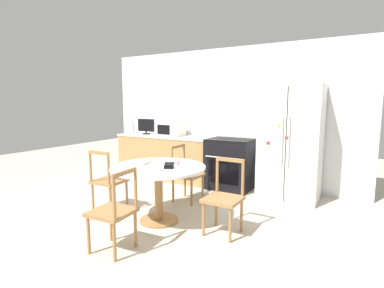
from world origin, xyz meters
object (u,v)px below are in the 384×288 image
dining_chair_near (114,212)px  dining_chair_right (224,198)px  counter_bottle (133,128)px  refrigerator (291,142)px  oven_range (230,163)px  dining_chair_left (108,181)px  microwave (171,129)px  wallet (169,166)px  candle_glass (158,169)px  dining_chair_far (186,174)px  countertop_tv (146,126)px

dining_chair_near → dining_chair_right: bearing=-43.2°
counter_bottle → dining_chair_near: 3.63m
counter_bottle → refrigerator: bearing=-0.9°
oven_range → dining_chair_left: 2.24m
microwave → dining_chair_near: size_ratio=0.57×
wallet → candle_glass: bearing=-94.0°
refrigerator → dining_chair_left: size_ratio=2.07×
microwave → oven_range: bearing=-1.3°
dining_chair_right → candle_glass: size_ratio=10.27×
dining_chair_far → candle_glass: 1.23m
counter_bottle → dining_chair_left: counter_bottle is taller
countertop_tv → dining_chair_far: 2.05m
oven_range → candle_glass: 2.19m
oven_range → microwave: (-1.34, 0.03, 0.57)m
oven_range → candle_glass: size_ratio=12.30×
oven_range → counter_bottle: 2.40m
refrigerator → wallet: refrigerator is taller
dining_chair_right → dining_chair_near: bearing=51.4°
oven_range → dining_chair_left: oven_range is taller
countertop_tv → counter_bottle: 0.38m
dining_chair_far → dining_chair_left: (-0.79, -0.92, 0.00)m
dining_chair_left → dining_chair_near: bearing=-43.9°
wallet → dining_chair_right: bearing=10.8°
dining_chair_near → candle_glass: dining_chair_near is taller
refrigerator → dining_chair_far: refrigerator is taller
dining_chair_far → wallet: bearing=19.6°
countertop_tv → dining_chair_left: countertop_tv is taller
oven_range → wallet: 1.97m
counter_bottle → dining_chair_near: bearing=-52.1°
countertop_tv → dining_chair_near: 3.44m
countertop_tv → wallet: 2.78m
refrigerator → dining_chair_far: size_ratio=2.07×
refrigerator → dining_chair_far: (-1.39, -0.98, -0.50)m
oven_range → dining_chair_near: oven_range is taller
dining_chair_left → dining_chair_near: same height
dining_chair_far → dining_chair_left: bearing=-38.9°
candle_glass → countertop_tv: bearing=131.4°
refrigerator → dining_chair_right: 1.88m
dining_chair_right → refrigerator: bearing=-101.6°
refrigerator → counter_bottle: refrigerator is taller
counter_bottle → wallet: (2.32, -1.96, -0.24)m
dining_chair_left → candle_glass: dining_chair_left is taller
oven_range → candle_glass: oven_range is taller
oven_range → countertop_tv: size_ratio=2.68×
microwave → candle_glass: size_ratio=5.87×
dining_chair_left → wallet: bearing=-2.3°
refrigerator → dining_chair_right: bearing=-102.3°
dining_chair_left → candle_glass: 1.15m
dining_chair_near → microwave: bearing=18.9°
microwave → dining_chair_right: (2.02, -1.85, -0.60)m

